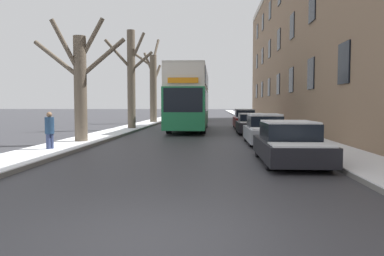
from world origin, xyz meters
name	(u,v)px	position (x,y,z in m)	size (l,w,h in m)	color
ground_plane	(146,239)	(0.00, 0.00, 0.00)	(320.00, 320.00, 0.00)	#38383D
sidewalk_left	(173,116)	(-5.53, 53.00, 0.08)	(2.14, 130.00, 0.16)	slate
sidewalk_right	(244,116)	(5.53, 53.00, 0.08)	(2.14, 130.00, 0.16)	slate
terrace_facade_right	(343,37)	(11.10, 25.60, 7.28)	(9.10, 50.63, 14.56)	#8C7056
bare_tree_left_0	(80,83)	(-5.39, 12.34, 2.93)	(4.58, 1.66, 5.98)	brown
bare_tree_left_1	(131,78)	(-5.19, 22.46, 3.89)	(3.35, 1.56, 7.37)	brown
bare_tree_left_2	(153,85)	(-5.23, 32.46, 3.87)	(3.06, 1.83, 8.64)	brown
double_decker_bus	(190,96)	(-0.88, 22.65, 2.54)	(2.60, 11.74, 4.48)	#1E7A47
parked_car_0	(289,144)	(3.37, 7.09, 0.63)	(1.88, 4.43, 1.35)	black
parked_car_1	(265,130)	(3.37, 13.02, 0.66)	(1.73, 4.49, 1.45)	#9EA3AD
parked_car_2	(251,124)	(3.37, 19.37, 0.62)	(1.85, 3.92, 1.34)	black
parked_car_3	(244,120)	(3.37, 24.98, 0.70)	(1.68, 4.47, 1.54)	maroon
oncoming_van	(193,110)	(-1.56, 39.92, 1.24)	(2.06, 5.22, 2.29)	#333842
pedestrian_left_sidewalk	(50,130)	(-5.47, 9.13, 0.88)	(0.35, 0.35, 1.61)	navy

